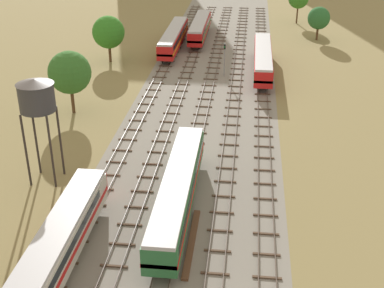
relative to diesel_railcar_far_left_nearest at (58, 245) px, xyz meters
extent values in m
plane|color=olive|center=(8.52, 43.45, -2.60)|extent=(480.00, 480.00, 0.00)
cube|color=gray|center=(8.52, 43.45, -2.59)|extent=(21.03, 176.00, 0.01)
cube|color=#47382D|center=(-0.72, 44.45, -2.38)|extent=(0.07, 126.00, 0.15)
cube|color=#47382D|center=(0.72, 44.45, -2.38)|extent=(0.07, 126.00, 0.15)
cube|color=brown|center=(0.00, -2.05, -2.53)|extent=(2.40, 0.22, 0.14)
cube|color=brown|center=(0.00, 0.95, -2.53)|extent=(2.40, 0.22, 0.14)
cube|color=brown|center=(0.00, 3.95, -2.53)|extent=(2.40, 0.22, 0.14)
cube|color=brown|center=(0.00, 6.95, -2.53)|extent=(2.40, 0.22, 0.14)
cube|color=brown|center=(0.00, 9.95, -2.53)|extent=(2.40, 0.22, 0.14)
cube|color=brown|center=(0.00, 12.95, -2.53)|extent=(2.40, 0.22, 0.14)
cube|color=brown|center=(0.00, 15.95, -2.53)|extent=(2.40, 0.22, 0.14)
cube|color=brown|center=(0.00, 18.95, -2.53)|extent=(2.40, 0.22, 0.14)
cube|color=brown|center=(0.00, 21.95, -2.53)|extent=(2.40, 0.22, 0.14)
cube|color=brown|center=(0.00, 24.95, -2.53)|extent=(2.40, 0.22, 0.14)
cube|color=brown|center=(0.00, 27.95, -2.53)|extent=(2.40, 0.22, 0.14)
cube|color=brown|center=(0.00, 30.95, -2.53)|extent=(2.40, 0.22, 0.14)
cube|color=brown|center=(0.00, 33.95, -2.53)|extent=(2.40, 0.22, 0.14)
cube|color=brown|center=(0.00, 36.95, -2.53)|extent=(2.40, 0.22, 0.14)
cube|color=brown|center=(0.00, 39.95, -2.53)|extent=(2.40, 0.22, 0.14)
cube|color=brown|center=(0.00, 42.95, -2.53)|extent=(2.40, 0.22, 0.14)
cube|color=brown|center=(0.00, 45.95, -2.53)|extent=(2.40, 0.22, 0.14)
cube|color=brown|center=(0.00, 48.95, -2.53)|extent=(2.40, 0.22, 0.14)
cube|color=brown|center=(0.00, 51.95, -2.53)|extent=(2.40, 0.22, 0.14)
cube|color=brown|center=(0.00, 54.95, -2.53)|extent=(2.40, 0.22, 0.14)
cube|color=brown|center=(0.00, 57.95, -2.53)|extent=(2.40, 0.22, 0.14)
cube|color=brown|center=(0.00, 60.95, -2.53)|extent=(2.40, 0.22, 0.14)
cube|color=brown|center=(0.00, 63.95, -2.53)|extent=(2.40, 0.22, 0.14)
cube|color=brown|center=(0.00, 66.95, -2.53)|extent=(2.40, 0.22, 0.14)
cube|color=brown|center=(0.00, 69.95, -2.53)|extent=(2.40, 0.22, 0.14)
cube|color=brown|center=(0.00, 72.95, -2.53)|extent=(2.40, 0.22, 0.14)
cube|color=brown|center=(0.00, 75.95, -2.53)|extent=(2.40, 0.22, 0.14)
cube|color=brown|center=(0.00, 78.95, -2.53)|extent=(2.40, 0.22, 0.14)
cube|color=brown|center=(0.00, 81.95, -2.53)|extent=(2.40, 0.22, 0.14)
cube|color=brown|center=(0.00, 84.95, -2.53)|extent=(2.40, 0.22, 0.14)
cube|color=brown|center=(0.00, 87.95, -2.53)|extent=(2.40, 0.22, 0.14)
cube|color=brown|center=(0.00, 90.95, -2.53)|extent=(2.40, 0.22, 0.14)
cube|color=brown|center=(0.00, 93.95, -2.53)|extent=(2.40, 0.22, 0.14)
cube|color=brown|center=(0.00, 96.95, -2.53)|extent=(2.40, 0.22, 0.14)
cube|color=brown|center=(0.00, 99.95, -2.53)|extent=(2.40, 0.22, 0.14)
cube|color=brown|center=(0.00, 102.95, -2.53)|extent=(2.40, 0.22, 0.14)
cube|color=brown|center=(0.00, 105.95, -2.53)|extent=(2.40, 0.22, 0.14)
cube|color=#47382D|center=(3.54, 44.45, -2.38)|extent=(0.07, 126.00, 0.15)
cube|color=#47382D|center=(4.98, 44.45, -2.38)|extent=(0.07, 126.00, 0.15)
cube|color=brown|center=(4.26, 0.95, -2.53)|extent=(2.40, 0.22, 0.14)
cube|color=brown|center=(4.26, 3.95, -2.53)|extent=(2.40, 0.22, 0.14)
cube|color=brown|center=(4.26, 6.95, -2.53)|extent=(2.40, 0.22, 0.14)
cube|color=brown|center=(4.26, 9.95, -2.53)|extent=(2.40, 0.22, 0.14)
cube|color=brown|center=(4.26, 12.95, -2.53)|extent=(2.40, 0.22, 0.14)
cube|color=brown|center=(4.26, 15.95, -2.53)|extent=(2.40, 0.22, 0.14)
cube|color=brown|center=(4.26, 18.95, -2.53)|extent=(2.40, 0.22, 0.14)
cube|color=brown|center=(4.26, 21.95, -2.53)|extent=(2.40, 0.22, 0.14)
cube|color=brown|center=(4.26, 24.95, -2.53)|extent=(2.40, 0.22, 0.14)
cube|color=brown|center=(4.26, 27.95, -2.53)|extent=(2.40, 0.22, 0.14)
cube|color=brown|center=(4.26, 30.95, -2.53)|extent=(2.40, 0.22, 0.14)
cube|color=brown|center=(4.26, 33.95, -2.53)|extent=(2.40, 0.22, 0.14)
cube|color=brown|center=(4.26, 36.95, -2.53)|extent=(2.40, 0.22, 0.14)
cube|color=brown|center=(4.26, 39.95, -2.53)|extent=(2.40, 0.22, 0.14)
cube|color=brown|center=(4.26, 42.95, -2.53)|extent=(2.40, 0.22, 0.14)
cube|color=brown|center=(4.26, 45.95, -2.53)|extent=(2.40, 0.22, 0.14)
cube|color=brown|center=(4.26, 48.95, -2.53)|extent=(2.40, 0.22, 0.14)
cube|color=brown|center=(4.26, 51.95, -2.53)|extent=(2.40, 0.22, 0.14)
cube|color=brown|center=(4.26, 54.95, -2.53)|extent=(2.40, 0.22, 0.14)
cube|color=brown|center=(4.26, 57.95, -2.53)|extent=(2.40, 0.22, 0.14)
cube|color=brown|center=(4.26, 60.95, -2.53)|extent=(2.40, 0.22, 0.14)
cube|color=brown|center=(4.26, 63.95, -2.53)|extent=(2.40, 0.22, 0.14)
cube|color=brown|center=(4.26, 66.95, -2.53)|extent=(2.40, 0.22, 0.14)
cube|color=brown|center=(4.26, 69.95, -2.53)|extent=(2.40, 0.22, 0.14)
cube|color=brown|center=(4.26, 72.95, -2.53)|extent=(2.40, 0.22, 0.14)
cube|color=brown|center=(4.26, 75.95, -2.53)|extent=(2.40, 0.22, 0.14)
cube|color=brown|center=(4.26, 78.95, -2.53)|extent=(2.40, 0.22, 0.14)
cube|color=brown|center=(4.26, 81.95, -2.53)|extent=(2.40, 0.22, 0.14)
cube|color=brown|center=(4.26, 84.95, -2.53)|extent=(2.40, 0.22, 0.14)
cube|color=brown|center=(4.26, 87.95, -2.53)|extent=(2.40, 0.22, 0.14)
cube|color=brown|center=(4.26, 90.95, -2.53)|extent=(2.40, 0.22, 0.14)
cube|color=brown|center=(4.26, 93.95, -2.53)|extent=(2.40, 0.22, 0.14)
cube|color=brown|center=(4.26, 96.95, -2.53)|extent=(2.40, 0.22, 0.14)
cube|color=brown|center=(4.26, 99.95, -2.53)|extent=(2.40, 0.22, 0.14)
cube|color=brown|center=(4.26, 102.95, -2.53)|extent=(2.40, 0.22, 0.14)
cube|color=brown|center=(4.26, 105.95, -2.53)|extent=(2.40, 0.22, 0.14)
cube|color=#47382D|center=(7.80, 44.45, -2.38)|extent=(0.07, 126.00, 0.15)
cube|color=#47382D|center=(9.23, 44.45, -2.38)|extent=(0.07, 126.00, 0.15)
cube|color=brown|center=(8.52, 0.95, -2.53)|extent=(2.40, 0.22, 0.14)
cube|color=brown|center=(8.52, 3.95, -2.53)|extent=(2.40, 0.22, 0.14)
cube|color=brown|center=(8.52, 6.95, -2.53)|extent=(2.40, 0.22, 0.14)
cube|color=brown|center=(8.52, 9.95, -2.53)|extent=(2.40, 0.22, 0.14)
cube|color=brown|center=(8.52, 12.95, -2.53)|extent=(2.40, 0.22, 0.14)
cube|color=brown|center=(8.52, 15.95, -2.53)|extent=(2.40, 0.22, 0.14)
cube|color=brown|center=(8.52, 18.95, -2.53)|extent=(2.40, 0.22, 0.14)
cube|color=brown|center=(8.52, 21.95, -2.53)|extent=(2.40, 0.22, 0.14)
cube|color=brown|center=(8.52, 24.95, -2.53)|extent=(2.40, 0.22, 0.14)
cube|color=brown|center=(8.52, 27.95, -2.53)|extent=(2.40, 0.22, 0.14)
cube|color=brown|center=(8.52, 30.95, -2.53)|extent=(2.40, 0.22, 0.14)
cube|color=brown|center=(8.52, 33.95, -2.53)|extent=(2.40, 0.22, 0.14)
cube|color=brown|center=(8.52, 36.95, -2.53)|extent=(2.40, 0.22, 0.14)
cube|color=brown|center=(8.52, 39.95, -2.53)|extent=(2.40, 0.22, 0.14)
cube|color=brown|center=(8.52, 42.95, -2.53)|extent=(2.40, 0.22, 0.14)
cube|color=brown|center=(8.52, 45.95, -2.53)|extent=(2.40, 0.22, 0.14)
cube|color=brown|center=(8.52, 48.95, -2.53)|extent=(2.40, 0.22, 0.14)
cube|color=brown|center=(8.52, 51.95, -2.53)|extent=(2.40, 0.22, 0.14)
cube|color=brown|center=(8.52, 54.95, -2.53)|extent=(2.40, 0.22, 0.14)
cube|color=brown|center=(8.52, 57.95, -2.53)|extent=(2.40, 0.22, 0.14)
cube|color=brown|center=(8.52, 60.95, -2.53)|extent=(2.40, 0.22, 0.14)
cube|color=brown|center=(8.52, 63.95, -2.53)|extent=(2.40, 0.22, 0.14)
cube|color=brown|center=(8.52, 66.95, -2.53)|extent=(2.40, 0.22, 0.14)
cube|color=brown|center=(8.52, 69.95, -2.53)|extent=(2.40, 0.22, 0.14)
cube|color=brown|center=(8.52, 72.95, -2.53)|extent=(2.40, 0.22, 0.14)
cube|color=brown|center=(8.52, 75.95, -2.53)|extent=(2.40, 0.22, 0.14)
cube|color=brown|center=(8.52, 78.95, -2.53)|extent=(2.40, 0.22, 0.14)
cube|color=brown|center=(8.52, 81.95, -2.53)|extent=(2.40, 0.22, 0.14)
cube|color=brown|center=(8.52, 84.95, -2.53)|extent=(2.40, 0.22, 0.14)
cube|color=brown|center=(8.52, 87.95, -2.53)|extent=(2.40, 0.22, 0.14)
cube|color=brown|center=(8.52, 90.95, -2.53)|extent=(2.40, 0.22, 0.14)
cube|color=brown|center=(8.52, 93.95, -2.53)|extent=(2.40, 0.22, 0.14)
cube|color=brown|center=(8.52, 96.95, -2.53)|extent=(2.40, 0.22, 0.14)
cube|color=brown|center=(8.52, 99.95, -2.53)|extent=(2.40, 0.22, 0.14)
cube|color=brown|center=(8.52, 102.95, -2.53)|extent=(2.40, 0.22, 0.14)
cube|color=brown|center=(8.52, 105.95, -2.53)|extent=(2.40, 0.22, 0.14)
cube|color=#47382D|center=(12.06, 44.45, -2.38)|extent=(0.07, 126.00, 0.15)
cube|color=#47382D|center=(13.49, 44.45, -2.38)|extent=(0.07, 126.00, 0.15)
cube|color=brown|center=(12.77, 0.95, -2.53)|extent=(2.40, 0.22, 0.14)
cube|color=brown|center=(12.77, 3.95, -2.53)|extent=(2.40, 0.22, 0.14)
cube|color=brown|center=(12.77, 6.95, -2.53)|extent=(2.40, 0.22, 0.14)
cube|color=brown|center=(12.77, 9.95, -2.53)|extent=(2.40, 0.22, 0.14)
cube|color=brown|center=(12.77, 12.95, -2.53)|extent=(2.40, 0.22, 0.14)
cube|color=brown|center=(12.77, 15.95, -2.53)|extent=(2.40, 0.22, 0.14)
cube|color=brown|center=(12.77, 18.95, -2.53)|extent=(2.40, 0.22, 0.14)
cube|color=brown|center=(12.77, 21.95, -2.53)|extent=(2.40, 0.22, 0.14)
cube|color=brown|center=(12.77, 24.95, -2.53)|extent=(2.40, 0.22, 0.14)
cube|color=brown|center=(12.77, 27.95, -2.53)|extent=(2.40, 0.22, 0.14)
cube|color=brown|center=(12.77, 30.95, -2.53)|extent=(2.40, 0.22, 0.14)
cube|color=brown|center=(12.77, 33.95, -2.53)|extent=(2.40, 0.22, 0.14)
cube|color=brown|center=(12.77, 36.95, -2.53)|extent=(2.40, 0.22, 0.14)
cube|color=brown|center=(12.77, 39.95, -2.53)|extent=(2.40, 0.22, 0.14)
cube|color=brown|center=(12.77, 42.95, -2.53)|extent=(2.40, 0.22, 0.14)
cube|color=brown|center=(12.77, 45.95, -2.53)|extent=(2.40, 0.22, 0.14)
cube|color=brown|center=(12.77, 48.95, -2.53)|extent=(2.40, 0.22, 0.14)
cube|color=brown|center=(12.77, 51.95, -2.53)|extent=(2.40, 0.22, 0.14)
cube|color=brown|center=(12.77, 54.95, -2.53)|extent=(2.40, 0.22, 0.14)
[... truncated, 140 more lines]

